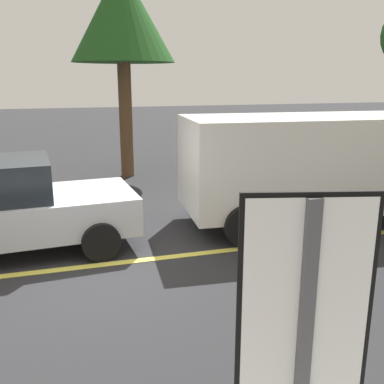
{
  "coord_description": "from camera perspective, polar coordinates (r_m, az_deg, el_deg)",
  "views": [
    {
      "loc": [
        -0.35,
        -6.7,
        2.92
      ],
      "look_at": [
        1.68,
        0.08,
        1.09
      ],
      "focal_mm": 41.14,
      "sensor_mm": 36.0,
      "label": 1
    }
  ],
  "objects": [
    {
      "name": "ground_plane",
      "position": [
        7.32,
        -12.66,
        -9.36
      ],
      "size": [
        80.0,
        80.0,
        0.0
      ],
      "primitive_type": "plane",
      "color": "#262628"
    },
    {
      "name": "lane_marking_centre",
      "position": [
        8.03,
        9.33,
        -6.93
      ],
      "size": [
        28.0,
        0.16,
        0.01
      ],
      "primitive_type": "cube",
      "color": "#E0D14C"
    },
    {
      "name": "speed_limit_sign",
      "position": [
        1.99,
        13.84,
        -21.56
      ],
      "size": [
        0.53,
        0.14,
        2.52
      ],
      "color": "#4C4C51",
      "rests_on": "ground_plane"
    },
    {
      "name": "white_van",
      "position": [
        9.23,
        15.29,
        3.71
      ],
      "size": [
        5.34,
        2.58,
        2.2
      ],
      "color": "silver",
      "rests_on": "ground_plane"
    },
    {
      "name": "tree_left_verge",
      "position": [
        13.51,
        -9.07,
        21.61
      ],
      "size": [
        2.97,
        2.97,
        6.01
      ],
      "color": "#513823",
      "rests_on": "ground_plane"
    }
  ]
}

